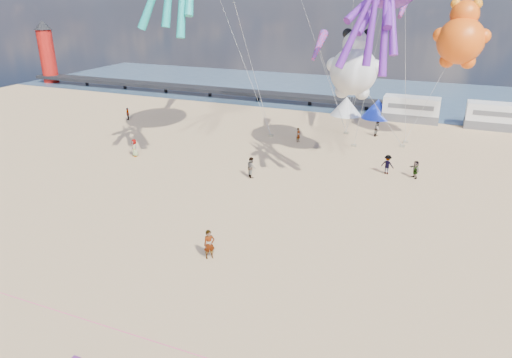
# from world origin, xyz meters

# --- Properties ---
(ground) EXTENTS (120.00, 120.00, 0.00)m
(ground) POSITION_xyz_m (0.00, 0.00, 0.00)
(ground) COLOR tan
(ground) RESTS_ON ground
(water) EXTENTS (120.00, 120.00, 0.00)m
(water) POSITION_xyz_m (0.00, 55.00, 0.02)
(water) COLOR #364F68
(water) RESTS_ON ground
(pier) EXTENTS (60.00, 3.00, 0.50)m
(pier) POSITION_xyz_m (-28.00, 44.00, 1.00)
(pier) COLOR black
(pier) RESTS_ON ground
(lighthouse) EXTENTS (2.60, 2.60, 9.00)m
(lighthouse) POSITION_xyz_m (-56.00, 44.00, 4.50)
(lighthouse) COLOR #A5140F
(lighthouse) RESTS_ON ground
(motorhome_0) EXTENTS (6.60, 2.50, 3.00)m
(motorhome_0) POSITION_xyz_m (6.00, 40.00, 1.50)
(motorhome_0) COLOR silver
(motorhome_0) RESTS_ON ground
(motorhome_1) EXTENTS (6.60, 2.50, 3.00)m
(motorhome_1) POSITION_xyz_m (15.50, 40.00, 1.50)
(motorhome_1) COLOR silver
(motorhome_1) RESTS_ON ground
(tent_white) EXTENTS (4.00, 4.00, 2.40)m
(tent_white) POSITION_xyz_m (-2.00, 40.00, 1.20)
(tent_white) COLOR white
(tent_white) RESTS_ON ground
(tent_blue) EXTENTS (4.00, 4.00, 2.40)m
(tent_blue) POSITION_xyz_m (2.00, 40.00, 1.20)
(tent_blue) COLOR #1933CC
(tent_blue) RESTS_ON ground
(rope_line) EXTENTS (34.00, 0.03, 0.03)m
(rope_line) POSITION_xyz_m (0.00, -5.00, 0.02)
(rope_line) COLOR #F2338C
(rope_line) RESTS_ON ground
(standing_person) EXTENTS (0.79, 0.77, 1.83)m
(standing_person) POSITION_xyz_m (-2.11, 2.26, 0.91)
(standing_person) COLOR tan
(standing_person) RESTS_ON ground
(beachgoer_1) EXTENTS (0.74, 0.93, 1.66)m
(beachgoer_1) POSITION_xyz_m (3.24, 31.73, 0.83)
(beachgoer_1) COLOR #7F6659
(beachgoer_1) RESTS_ON ground
(beachgoer_2) EXTENTS (0.96, 0.82, 1.73)m
(beachgoer_2) POSITION_xyz_m (5.78, 20.37, 0.87)
(beachgoer_2) COLOR #7F6659
(beachgoer_2) RESTS_ON ground
(beachgoer_3) EXTENTS (1.00, 1.13, 1.51)m
(beachgoer_3) POSITION_xyz_m (-26.72, 27.20, 0.76)
(beachgoer_3) COLOR #7F6659
(beachgoer_3) RESTS_ON ground
(beachgoer_4) EXTENTS (0.81, 0.96, 1.53)m
(beachgoer_4) POSITION_xyz_m (8.11, 20.30, 0.77)
(beachgoer_4) COLOR #7F6659
(beachgoer_4) RESTS_ON ground
(beachgoer_5) EXTENTS (0.87, 1.48, 1.52)m
(beachgoer_5) POSITION_xyz_m (-4.19, 26.42, 0.76)
(beachgoer_5) COLOR #7F6659
(beachgoer_5) RESTS_ON ground
(beachgoer_6) EXTENTS (0.73, 0.63, 1.70)m
(beachgoer_6) POSITION_xyz_m (-17.44, 15.95, 0.85)
(beachgoer_6) COLOR #7F6659
(beachgoer_6) RESTS_ON ground
(beachgoer_7) EXTENTS (0.99, 1.04, 1.79)m
(beachgoer_7) POSITION_xyz_m (-4.88, 15.21, 0.89)
(beachgoer_7) COLOR #7F6659
(beachgoer_7) RESTS_ON ground
(sandbag_a) EXTENTS (0.50, 0.35, 0.22)m
(sandbag_a) POSITION_xyz_m (-7.60, 27.20, 0.11)
(sandbag_a) COLOR gray
(sandbag_a) RESTS_ON ground
(sandbag_b) EXTENTS (0.50, 0.35, 0.22)m
(sandbag_b) POSITION_xyz_m (1.61, 27.06, 0.11)
(sandbag_b) COLOR gray
(sandbag_b) RESTS_ON ground
(sandbag_c) EXTENTS (0.50, 0.35, 0.22)m
(sandbag_c) POSITION_xyz_m (6.26, 28.72, 0.11)
(sandbag_c) COLOR gray
(sandbag_c) RESTS_ON ground
(sandbag_d) EXTENTS (0.50, 0.35, 0.22)m
(sandbag_d) POSITION_xyz_m (6.45, 30.32, 0.11)
(sandbag_d) COLOR gray
(sandbag_d) RESTS_ON ground
(sandbag_e) EXTENTS (0.50, 0.35, 0.22)m
(sandbag_e) POSITION_xyz_m (-0.11, 31.39, 0.11)
(sandbag_e) COLOR gray
(sandbag_e) RESTS_ON ground
(kite_panda) EXTENTS (6.01, 5.80, 7.03)m
(kite_panda) POSITION_xyz_m (1.88, 22.17, 8.37)
(kite_panda) COLOR silver
(kite_teddy_orange) EXTENTS (6.91, 6.75, 7.53)m
(kite_teddy_orange) POSITION_xyz_m (10.21, 31.14, 10.45)
(kite_teddy_orange) COLOR #F95A10
(windsock_mid) EXTENTS (1.17, 5.97, 5.94)m
(windsock_mid) POSITION_xyz_m (4.87, 29.24, 13.94)
(windsock_mid) COLOR red
(windsock_right) EXTENTS (1.00, 4.52, 4.51)m
(windsock_right) POSITION_xyz_m (-2.59, 26.87, 9.88)
(windsock_right) COLOR red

